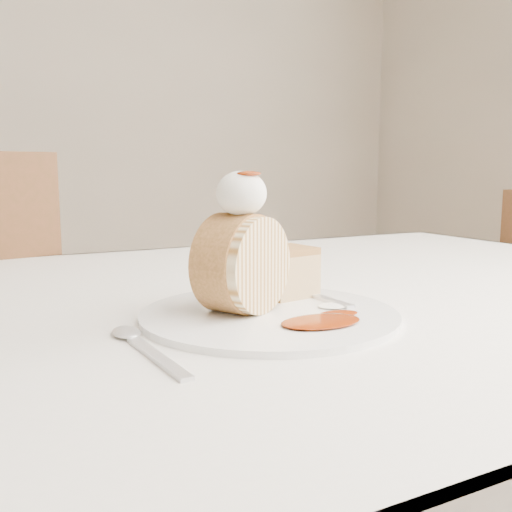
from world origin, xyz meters
TOP-DOWN VIEW (x-y plane):
  - table at (0.00, 0.20)m, footprint 1.40×0.90m
  - plate at (-0.05, 0.08)m, footprint 0.30×0.30m
  - roulade_slice at (-0.07, 0.09)m, footprint 0.11×0.09m
  - cake_chunk at (0.00, 0.13)m, footprint 0.07×0.06m
  - whipped_cream at (-0.07, 0.09)m, footprint 0.05×0.05m
  - caramel_drizzle at (-0.07, 0.08)m, footprint 0.03×0.02m
  - caramel_pool at (-0.03, 0.01)m, footprint 0.09×0.07m
  - fork at (0.03, 0.10)m, footprint 0.03×0.16m
  - spoon at (-0.19, 0.00)m, footprint 0.03×0.15m

SIDE VIEW (x-z plane):
  - table at x=0.00m, z-range 0.29..1.04m
  - spoon at x=-0.19m, z-range 0.75..0.75m
  - plate at x=-0.05m, z-range 0.75..0.76m
  - fork at x=0.03m, z-range 0.76..0.76m
  - caramel_pool at x=-0.03m, z-range 0.76..0.76m
  - cake_chunk at x=0.00m, z-range 0.76..0.81m
  - roulade_slice at x=-0.07m, z-range 0.76..0.86m
  - whipped_cream at x=-0.07m, z-range 0.86..0.90m
  - caramel_drizzle at x=-0.07m, z-range 0.90..0.91m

